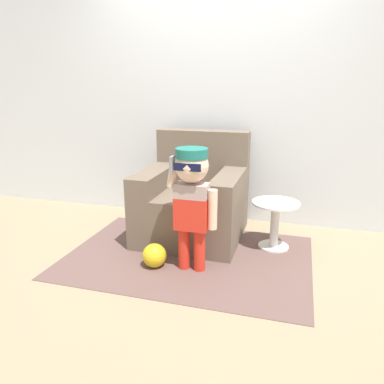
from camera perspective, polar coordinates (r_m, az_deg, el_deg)
The scene contains 7 objects.
ground_plane at distance 3.39m, azimuth 0.80°, elevation -8.11°, with size 10.00×10.00×0.00m, color #998466.
wall_back at distance 3.88m, azimuth 4.18°, elevation 14.73°, with size 10.00×0.05×2.60m.
armchair at distance 3.51m, azimuth 0.26°, elevation -1.36°, with size 0.91×0.94×0.96m.
person_child at distance 2.75m, azimuth -0.00°, elevation 0.17°, with size 0.39×0.29×0.95m.
side_table at distance 3.33m, azimuth 12.53°, elevation -4.21°, with size 0.41×0.41×0.42m.
rug at distance 3.18m, azimuth -0.60°, elevation -9.75°, with size 1.99×1.40×0.01m.
toy_ball at distance 3.00m, azimuth -5.75°, elevation -9.60°, with size 0.19×0.19×0.19m.
Camera 1 is at (0.82, -2.98, 1.39)m, focal length 35.00 mm.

